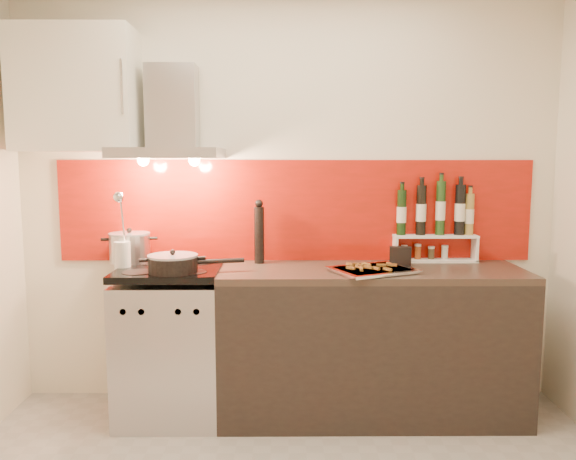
{
  "coord_description": "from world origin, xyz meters",
  "views": [
    {
      "loc": [
        -0.02,
        -2.17,
        1.54
      ],
      "look_at": [
        0.0,
        0.95,
        1.15
      ],
      "focal_mm": 35.0,
      "sensor_mm": 36.0,
      "label": 1
    }
  ],
  "objects_px": {
    "range_stove": "(172,344)",
    "saute_pan": "(174,263)",
    "counter": "(371,342)",
    "baking_tray": "(372,269)",
    "pepper_mill": "(259,232)",
    "stock_pot": "(130,247)"
  },
  "relations": [
    {
      "from": "range_stove",
      "to": "saute_pan",
      "type": "bearing_deg",
      "value": -68.55
    },
    {
      "from": "counter",
      "to": "baking_tray",
      "type": "distance_m",
      "value": 0.48
    },
    {
      "from": "range_stove",
      "to": "pepper_mill",
      "type": "bearing_deg",
      "value": 19.81
    },
    {
      "from": "range_stove",
      "to": "pepper_mill",
      "type": "relative_size",
      "value": 2.29
    },
    {
      "from": "stock_pot",
      "to": "counter",
      "type": "bearing_deg",
      "value": -6.52
    },
    {
      "from": "counter",
      "to": "baking_tray",
      "type": "relative_size",
      "value": 3.3
    },
    {
      "from": "baking_tray",
      "to": "counter",
      "type": "bearing_deg",
      "value": 81.89
    },
    {
      "from": "pepper_mill",
      "to": "range_stove",
      "type": "bearing_deg",
      "value": -160.19
    },
    {
      "from": "range_stove",
      "to": "saute_pan",
      "type": "height_order",
      "value": "saute_pan"
    },
    {
      "from": "counter",
      "to": "saute_pan",
      "type": "xyz_separation_m",
      "value": [
        -1.14,
        -0.15,
        0.51
      ]
    },
    {
      "from": "counter",
      "to": "stock_pot",
      "type": "bearing_deg",
      "value": 173.48
    },
    {
      "from": "range_stove",
      "to": "counter",
      "type": "xyz_separation_m",
      "value": [
        1.2,
        0.0,
        0.01
      ]
    },
    {
      "from": "stock_pot",
      "to": "baking_tray",
      "type": "xyz_separation_m",
      "value": [
        1.46,
        -0.28,
        -0.09
      ]
    },
    {
      "from": "counter",
      "to": "saute_pan",
      "type": "bearing_deg",
      "value": -172.69
    },
    {
      "from": "pepper_mill",
      "to": "stock_pot",
      "type": "bearing_deg",
      "value": -178.98
    },
    {
      "from": "range_stove",
      "to": "baking_tray",
      "type": "height_order",
      "value": "baking_tray"
    },
    {
      "from": "stock_pot",
      "to": "range_stove",
      "type": "bearing_deg",
      "value": -31.85
    },
    {
      "from": "range_stove",
      "to": "stock_pot",
      "type": "distance_m",
      "value": 0.65
    },
    {
      "from": "range_stove",
      "to": "saute_pan",
      "type": "xyz_separation_m",
      "value": [
        0.06,
        -0.14,
        0.52
      ]
    },
    {
      "from": "pepper_mill",
      "to": "counter",
      "type": "bearing_deg",
      "value": -15.14
    },
    {
      "from": "stock_pot",
      "to": "saute_pan",
      "type": "relative_size",
      "value": 0.47
    },
    {
      "from": "counter",
      "to": "stock_pot",
      "type": "xyz_separation_m",
      "value": [
        -1.48,
        0.17,
        0.55
      ]
    }
  ]
}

